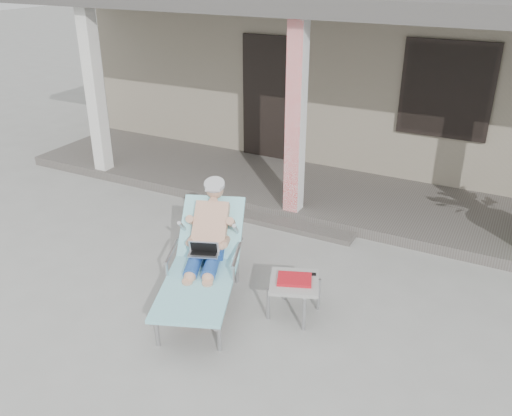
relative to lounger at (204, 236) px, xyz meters
The scene contains 7 objects.
ground 0.76m from the lounger, 48.17° to the left, with size 60.00×60.00×0.00m, color #9E9E99.
house 6.64m from the lounger, 89.40° to the left, with size 10.40×5.40×3.30m.
porch_deck 3.15m from the lounger, 88.73° to the left, with size 10.00×2.00×0.15m, color #605B56.
porch_overhang 3.65m from the lounger, 88.71° to the left, with size 10.00×2.30×2.85m.
porch_step 2.05m from the lounger, 87.98° to the left, with size 2.00×0.30×0.07m, color #605B56.
lounger is the anchor object (origin of this frame).
side_table 1.08m from the lounger, ahead, with size 0.64×0.64×0.45m.
Camera 1 is at (2.74, -4.33, 3.47)m, focal length 38.00 mm.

